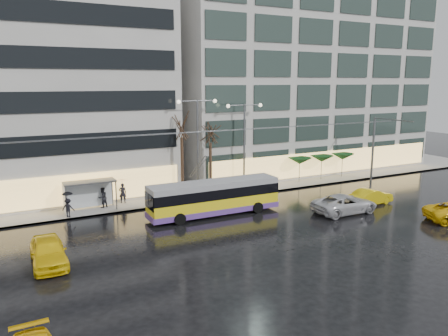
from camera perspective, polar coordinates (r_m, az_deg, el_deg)
ground at (r=31.56m, az=1.39°, el=-8.73°), size 140.00×140.00×0.00m
sidewalk at (r=44.49m, az=-5.07°, el=-2.74°), size 80.00×10.00×0.15m
kerb at (r=40.10m, az=-2.35°, el=-4.26°), size 80.00×0.10×0.15m
building_right at (r=56.02m, az=9.33°, el=12.99°), size 32.00×14.00×25.00m
trolleybus at (r=35.74m, az=-1.28°, el=-4.01°), size 11.06×4.37×5.11m
catenary at (r=37.79m, az=-3.06°, el=1.27°), size 42.24×5.12×7.00m
bus_shelter at (r=38.17m, az=-17.73°, el=-2.67°), size 4.20×1.60×2.51m
street_lamp_near at (r=40.52m, az=-3.48°, el=4.42°), size 3.96×0.36×9.03m
street_lamp_far at (r=42.82m, az=2.67°, el=4.42°), size 3.96×0.36×8.53m
tree_a at (r=40.01m, az=-5.58°, el=5.88°), size 3.20×3.20×8.40m
tree_b at (r=41.47m, az=-1.81°, el=5.16°), size 3.20×3.20×7.70m
parasol_a at (r=47.33m, az=9.86°, el=0.92°), size 2.50×2.50×2.65m
parasol_b at (r=49.18m, az=12.65°, el=1.20°), size 2.50×2.50×2.65m
parasol_c at (r=51.15m, az=15.23°, el=1.45°), size 2.50×2.50×2.65m
taxi_a at (r=28.44m, az=-21.97°, el=-10.10°), size 2.01×4.87×1.65m
taxi_b at (r=40.96m, az=18.62°, el=-3.59°), size 4.50×1.92×1.44m
sedan_silver at (r=37.78m, az=15.51°, el=-4.52°), size 5.73×2.72×1.58m
pedestrian_a at (r=39.67m, az=-13.13°, el=-2.48°), size 1.25×1.26×2.19m
pedestrian_b at (r=38.84m, az=-15.57°, el=-3.73°), size 1.07×0.99×1.75m
pedestrian_c at (r=36.88m, az=-19.72°, el=-4.38°), size 1.14×1.12×2.11m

